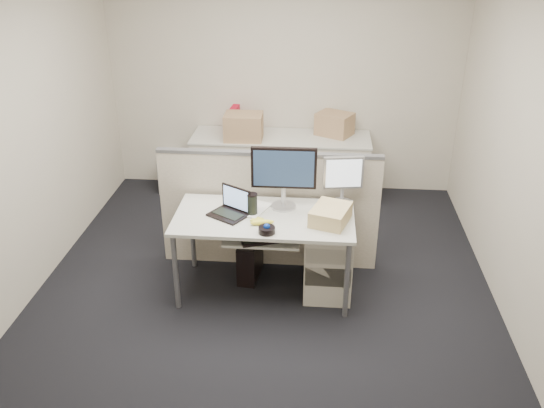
# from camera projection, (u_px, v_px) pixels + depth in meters

# --- Properties ---
(floor) EXTENTS (4.00, 4.50, 0.01)m
(floor) POSITION_uv_depth(u_px,v_px,m) (265.00, 289.00, 5.12)
(floor) COLOR black
(floor) RESTS_ON ground
(wall_back) EXTENTS (4.00, 0.02, 2.70)m
(wall_back) POSITION_uv_depth(u_px,v_px,m) (283.00, 76.00, 6.52)
(wall_back) COLOR beige
(wall_back) RESTS_ON ground
(wall_front) EXTENTS (4.00, 0.02, 2.70)m
(wall_front) POSITION_uv_depth(u_px,v_px,m) (212.00, 329.00, 2.51)
(wall_front) COLOR beige
(wall_front) RESTS_ON ground
(wall_left) EXTENTS (0.02, 4.50, 2.70)m
(wall_left) POSITION_uv_depth(u_px,v_px,m) (19.00, 139.00, 4.67)
(wall_left) COLOR beige
(wall_left) RESTS_ON ground
(wall_right) EXTENTS (0.02, 4.50, 2.70)m
(wall_right) POSITION_uv_depth(u_px,v_px,m) (526.00, 155.00, 4.36)
(wall_right) COLOR beige
(wall_right) RESTS_ON ground
(desk) EXTENTS (1.50, 0.75, 0.73)m
(desk) POSITION_uv_depth(u_px,v_px,m) (264.00, 223.00, 4.82)
(desk) COLOR silver
(desk) RESTS_ON floor
(keyboard_tray) EXTENTS (0.62, 0.32, 0.02)m
(keyboard_tray) POSITION_uv_depth(u_px,v_px,m) (262.00, 238.00, 4.68)
(keyboard_tray) COLOR silver
(keyboard_tray) RESTS_ON desk
(drawer_pedestal) EXTENTS (0.40, 0.55, 0.65)m
(drawer_pedestal) POSITION_uv_depth(u_px,v_px,m) (328.00, 258.00, 4.97)
(drawer_pedestal) COLOR beige
(drawer_pedestal) RESTS_ON floor
(cubicle_partition) EXTENTS (2.00, 0.06, 1.10)m
(cubicle_partition) POSITION_uv_depth(u_px,v_px,m) (269.00, 211.00, 5.27)
(cubicle_partition) COLOR beige
(cubicle_partition) RESTS_ON floor
(back_counter) EXTENTS (2.00, 0.60, 0.72)m
(back_counter) POSITION_uv_depth(u_px,v_px,m) (281.00, 168.00, 6.68)
(back_counter) COLOR beige
(back_counter) RESTS_ON floor
(monitor_main) EXTENTS (0.55, 0.22, 0.55)m
(monitor_main) POSITION_uv_depth(u_px,v_px,m) (284.00, 178.00, 4.82)
(monitor_main) COLOR black
(monitor_main) RESTS_ON desk
(monitor_small) EXTENTS (0.37, 0.22, 0.42)m
(monitor_small) POSITION_uv_depth(u_px,v_px,m) (343.00, 180.00, 4.93)
(monitor_small) COLOR #B7B7BC
(monitor_small) RESTS_ON desk
(laptop) EXTENTS (0.37, 0.35, 0.22)m
(laptop) POSITION_uv_depth(u_px,v_px,m) (228.00, 204.00, 4.75)
(laptop) COLOR black
(laptop) RESTS_ON desk
(trackball) EXTENTS (0.16, 0.16, 0.05)m
(trackball) POSITION_uv_depth(u_px,v_px,m) (267.00, 230.00, 4.53)
(trackball) COLOR black
(trackball) RESTS_ON desk
(desk_phone) EXTENTS (0.22, 0.18, 0.07)m
(desk_phone) POSITION_uv_depth(u_px,v_px,m) (336.00, 211.00, 4.80)
(desk_phone) COLOR black
(desk_phone) RESTS_ON desk
(paper_stack) EXTENTS (0.35, 0.38, 0.01)m
(paper_stack) POSITION_uv_depth(u_px,v_px,m) (251.00, 208.00, 4.91)
(paper_stack) COLOR white
(paper_stack) RESTS_ON desk
(sticky_pad) EXTENTS (0.11, 0.11, 0.01)m
(sticky_pad) POSITION_uv_depth(u_px,v_px,m) (257.00, 220.00, 4.72)
(sticky_pad) COLOR yellow
(sticky_pad) RESTS_ON desk
(travel_mug) EXTENTS (0.11, 0.11, 0.18)m
(travel_mug) POSITION_uv_depth(u_px,v_px,m) (252.00, 205.00, 4.78)
(travel_mug) COLOR black
(travel_mug) RESTS_ON desk
(banana) EXTENTS (0.20, 0.09, 0.04)m
(banana) POSITION_uv_depth(u_px,v_px,m) (262.00, 222.00, 4.65)
(banana) COLOR yellow
(banana) RESTS_ON desk
(cellphone) EXTENTS (0.05, 0.09, 0.01)m
(cellphone) POSITION_uv_depth(u_px,v_px,m) (278.00, 205.00, 4.96)
(cellphone) COLOR black
(cellphone) RESTS_ON desk
(manila_folders) EXTENTS (0.37, 0.42, 0.13)m
(manila_folders) POSITION_uv_depth(u_px,v_px,m) (331.00, 215.00, 4.67)
(manila_folders) COLOR #E2BF8A
(manila_folders) RESTS_ON desk
(keyboard) EXTENTS (0.46, 0.29, 0.02)m
(keyboard) POSITION_uv_depth(u_px,v_px,m) (268.00, 239.00, 4.63)
(keyboard) COLOR black
(keyboard) RESTS_ON keyboard_tray
(pc_tower_desk) EXTENTS (0.20, 0.42, 0.38)m
(pc_tower_desk) POSITION_uv_depth(u_px,v_px,m) (250.00, 258.00, 5.22)
(pc_tower_desk) COLOR black
(pc_tower_desk) RESTS_ON floor
(pc_tower_spare_dark) EXTENTS (0.28, 0.52, 0.46)m
(pc_tower_spare_dark) POSITION_uv_depth(u_px,v_px,m) (193.00, 173.00, 6.86)
(pc_tower_spare_dark) COLOR black
(pc_tower_spare_dark) RESTS_ON floor
(pc_tower_spare_silver) EXTENTS (0.20, 0.43, 0.39)m
(pc_tower_spare_silver) POSITION_uv_depth(u_px,v_px,m) (170.00, 173.00, 6.94)
(pc_tower_spare_silver) COLOR #B7B7BC
(pc_tower_spare_silver) RESTS_ON floor
(cardboard_box_left) EXTENTS (0.42, 0.32, 0.31)m
(cardboard_box_left) POSITION_uv_depth(u_px,v_px,m) (244.00, 128.00, 6.37)
(cardboard_box_left) COLOR #9A8459
(cardboard_box_left) RESTS_ON back_counter
(cardboard_box_right) EXTENTS (0.47, 0.43, 0.27)m
(cardboard_box_right) POSITION_uv_depth(u_px,v_px,m) (335.00, 125.00, 6.52)
(cardboard_box_right) COLOR #9A8459
(cardboard_box_right) RESTS_ON back_counter
(red_binder) EXTENTS (0.10, 0.33, 0.31)m
(red_binder) POSITION_uv_depth(u_px,v_px,m) (234.00, 121.00, 6.58)
(red_binder) COLOR #B9051F
(red_binder) RESTS_ON back_counter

